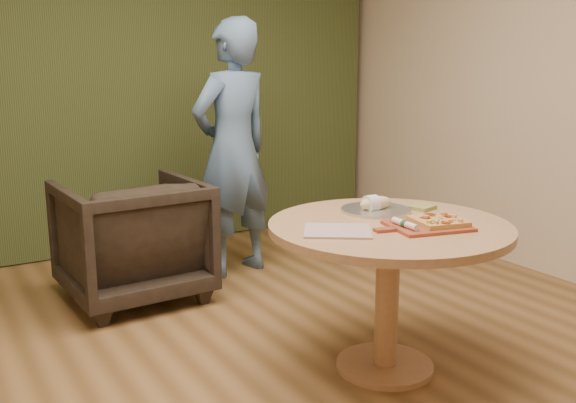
% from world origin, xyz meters
% --- Properties ---
extents(room_shell, '(5.04, 6.04, 2.84)m').
position_xyz_m(room_shell, '(0.00, 0.00, 1.40)').
color(room_shell, olive).
rests_on(room_shell, ground).
extents(curtain, '(4.80, 0.14, 2.78)m').
position_xyz_m(curtain, '(0.00, 2.90, 1.40)').
color(curtain, '#2E3B1A').
rests_on(curtain, ground).
extents(pedestal_table, '(1.16, 1.16, 0.75)m').
position_xyz_m(pedestal_table, '(0.56, 0.11, 0.61)').
color(pedestal_table, tan).
rests_on(pedestal_table, ground).
extents(pizza_paddle, '(0.47, 0.35, 0.01)m').
position_xyz_m(pizza_paddle, '(0.64, -0.05, 0.76)').
color(pizza_paddle, '#963E26').
rests_on(pizza_paddle, pedestal_table).
extents(flatbread_pizza, '(0.26, 0.26, 0.04)m').
position_xyz_m(flatbread_pizza, '(0.71, -0.06, 0.78)').
color(flatbread_pizza, tan).
rests_on(flatbread_pizza, pizza_paddle).
extents(cutlery_roll, '(0.04, 0.20, 0.03)m').
position_xyz_m(cutlery_roll, '(0.53, -0.03, 0.78)').
color(cutlery_roll, silver).
rests_on(cutlery_roll, pizza_paddle).
extents(newspaper, '(0.39, 0.38, 0.01)m').
position_xyz_m(newspaper, '(0.25, 0.10, 0.76)').
color(newspaper, beige).
rests_on(newspaper, pedestal_table).
extents(serving_tray, '(0.36, 0.36, 0.02)m').
position_xyz_m(serving_tray, '(0.65, 0.33, 0.76)').
color(serving_tray, silver).
rests_on(serving_tray, pedestal_table).
extents(bread_roll, '(0.19, 0.09, 0.09)m').
position_xyz_m(bread_roll, '(0.65, 0.33, 0.79)').
color(bread_roll, '#D7BD83').
rests_on(bread_roll, serving_tray).
extents(green_packet, '(0.14, 0.13, 0.02)m').
position_xyz_m(green_packet, '(0.90, 0.25, 0.76)').
color(green_packet, olive).
rests_on(green_packet, pedestal_table).
extents(armchair, '(0.87, 0.82, 0.86)m').
position_xyz_m(armchair, '(-0.20, 1.72, 0.43)').
color(armchair, black).
rests_on(armchair, ground).
extents(person_standing, '(0.74, 0.57, 1.80)m').
position_xyz_m(person_standing, '(0.59, 1.86, 0.90)').
color(person_standing, slate).
rests_on(person_standing, ground).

